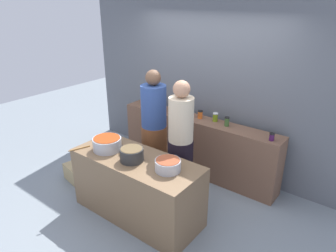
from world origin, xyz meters
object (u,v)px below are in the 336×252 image
preserve_jar_0 (144,101)px  preserve_jar_8 (215,117)px  preserve_jar_6 (183,113)px  preserve_jar_7 (200,114)px  preserve_jar_4 (173,108)px  preserve_jar_9 (227,121)px  cooking_pot_left (107,144)px  preserve_jar_2 (156,105)px  preserve_jar_5 (176,111)px  cooking_pot_center (131,155)px  cook_in_cap (181,150)px  bread_crate (79,172)px  cook_with_tongs (154,136)px  wooden_spoon (79,148)px  preserve_jar_1 (152,103)px  cooking_pot_right (168,165)px  preserve_jar_10 (272,137)px  preserve_jar_3 (163,107)px

preserve_jar_0 → preserve_jar_8: size_ratio=1.05×
preserve_jar_6 → preserve_jar_7: (0.25, 0.11, 0.00)m
preserve_jar_4 → preserve_jar_9: preserve_jar_9 is taller
preserve_jar_9 → cooking_pot_left: 1.75m
preserve_jar_2 → preserve_jar_4: 0.29m
preserve_jar_5 → cooking_pot_center: 1.48m
preserve_jar_0 → preserve_jar_4: (0.61, 0.02, -0.02)m
cooking_pot_left → cook_in_cap: cook_in_cap is taller
bread_crate → cook_in_cap: bearing=17.3°
preserve_jar_5 → cook_with_tongs: bearing=-80.7°
preserve_jar_4 → wooden_spoon: bearing=-98.7°
preserve_jar_5 → preserve_jar_9: (0.88, 0.05, 0.01)m
preserve_jar_5 → wooden_spoon: 1.67m
preserve_jar_5 → preserve_jar_9: 0.88m
cooking_pot_left → cooking_pot_center: cooking_pot_left is taller
preserve_jar_1 → cooking_pot_right: 2.01m
preserve_jar_0 → cook_with_tongs: 1.12m
preserve_jar_7 → wooden_spoon: size_ratio=0.44×
preserve_jar_1 → bread_crate: (-0.36, -1.36, -0.85)m
preserve_jar_4 → preserve_jar_10: 1.70m
preserve_jar_7 → cooking_pot_right: (0.46, -1.42, -0.09)m
preserve_jar_3 → preserve_jar_5: (0.27, -0.01, -0.01)m
preserve_jar_4 → cooking_pot_left: bearing=-88.2°
preserve_jar_10 → wooden_spoon: 2.53m
preserve_jar_3 → preserve_jar_7: bearing=5.3°
preserve_jar_0 → preserve_jar_5: bearing=-3.1°
preserve_jar_1 → cooking_pot_center: (0.95, -1.49, -0.06)m
cooking_pot_center → cooking_pot_right: bearing=10.1°
preserve_jar_9 → wooden_spoon: bearing=-126.7°
preserve_jar_7 → wooden_spoon: bearing=-114.6°
preserve_jar_5 → preserve_jar_3: bearing=177.1°
preserve_jar_3 → preserve_jar_5: size_ratio=1.12×
cooking_pot_left → cook_with_tongs: cook_with_tongs is taller
preserve_jar_6 → cook_with_tongs: 0.67m
cooking_pot_center → preserve_jar_9: bearing=71.4°
preserve_jar_7 → bread_crate: bearing=-134.2°
cooking_pot_right → preserve_jar_7: bearing=108.0°
preserve_jar_9 → cooking_pot_left: bearing=-123.0°
preserve_jar_4 → preserve_jar_8: bearing=3.5°
preserve_jar_4 → cook_in_cap: 1.18m
preserve_jar_1 → preserve_jar_3: preserve_jar_3 is taller
preserve_jar_7 → preserve_jar_9: preserve_jar_9 is taller
preserve_jar_1 → preserve_jar_0: bearing=-173.2°
preserve_jar_3 → cooking_pot_right: 1.78m
preserve_jar_2 → preserve_jar_7: size_ratio=1.02×
preserve_jar_9 → cook_with_tongs: (-0.77, -0.73, -0.19)m
cooking_pot_center → preserve_jar_4: bearing=108.4°
preserve_jar_8 → cook_in_cap: (0.01, -0.91, -0.19)m
preserve_jar_1 → cook_in_cap: size_ratio=0.07×
preserve_jar_6 → preserve_jar_7: size_ratio=0.99×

